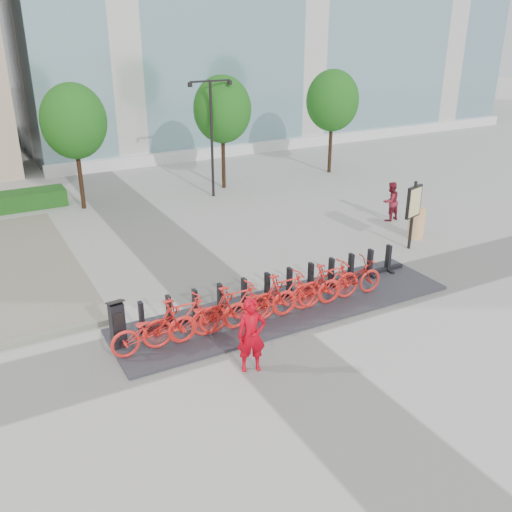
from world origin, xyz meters
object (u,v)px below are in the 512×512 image
kiosk (117,324)px  worker_red (251,335)px  bike_0 (153,329)px  pedestrian (391,201)px  map_sign (414,205)px  construction_barrel (416,223)px

kiosk → worker_red: bearing=-47.3°
bike_0 → pedestrian: bearing=-67.2°
bike_0 → map_sign: 10.22m
pedestrian → kiosk: bearing=12.4°
kiosk → worker_red: 3.31m
bike_0 → pedestrian: size_ratio=1.35×
construction_barrel → kiosk: bearing=-168.8°
worker_red → map_sign: (8.25, 3.86, 0.69)m
worker_red → map_sign: map_sign is taller
worker_red → construction_barrel: (9.17, 4.55, -0.33)m
pedestrian → construction_barrel: (-0.44, -1.94, -0.22)m
bike_0 → construction_barrel: size_ratio=1.89×
bike_0 → kiosk: 0.88m
map_sign → pedestrian: bearing=45.6°
bike_0 → map_sign: map_sign is taller
map_sign → worker_red: bearing=-171.9°
kiosk → pedestrian: pedestrian is taller
bike_0 → map_sign: (9.95, 2.12, 0.95)m
kiosk → pedestrian: size_ratio=0.83×
kiosk → construction_barrel: size_ratio=1.15×
bike_0 → construction_barrel: bearing=-75.5°
worker_red → pedestrian: size_ratio=1.15×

